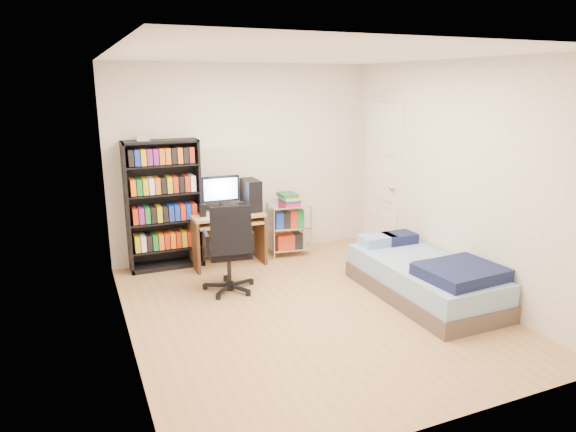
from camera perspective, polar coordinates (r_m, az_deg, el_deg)
name	(u,v)px	position (r m, az deg, el deg)	size (l,w,h in m)	color
room	(309,190)	(4.96, 2.39, 2.88)	(3.58, 4.08, 2.58)	tan
media_shelf	(164,204)	(6.46, -13.66, 1.33)	(0.90, 0.30, 1.66)	black
computer_desk	(233,216)	(6.55, -6.17, -0.05)	(0.90, 0.52, 1.13)	tan
office_chair	(230,264)	(5.71, -6.49, -5.31)	(0.67, 0.67, 1.01)	black
wire_cart	(289,214)	(6.83, 0.10, 0.18)	(0.57, 0.44, 0.85)	silver
bed	(425,278)	(5.73, 14.99, -6.66)	(0.90, 1.80, 0.51)	brown
door	(382,179)	(7.00, 10.41, 4.02)	(0.12, 0.80, 2.00)	white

